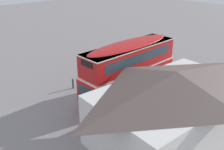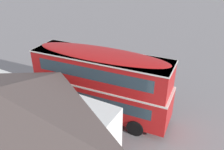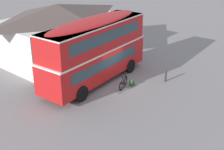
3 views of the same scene
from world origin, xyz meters
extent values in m
plane|color=gray|center=(0.00, 0.00, 0.00)|extent=(120.00, 120.00, 0.00)
cylinder|color=black|center=(2.45, 2.71, 0.55)|extent=(1.11, 0.31, 1.10)
cylinder|color=black|center=(2.51, 0.33, 0.55)|extent=(1.11, 0.31, 1.10)
cylinder|color=black|center=(-3.50, 2.56, 0.55)|extent=(1.11, 0.31, 1.10)
cylinder|color=black|center=(-3.45, 0.18, 0.55)|extent=(1.11, 0.31, 1.10)
cube|color=red|center=(-0.50, 1.45, 1.52)|extent=(9.66, 2.74, 2.10)
cube|color=white|center=(-0.50, 1.45, 2.60)|extent=(9.68, 2.76, 0.12)
cube|color=red|center=(-0.50, 1.45, 3.58)|extent=(9.37, 2.68, 1.90)
ellipsoid|color=red|center=(-0.50, 1.45, 4.61)|extent=(9.18, 2.62, 0.36)
cube|color=#2D424C|center=(4.28, 1.56, 1.77)|extent=(0.11, 2.05, 0.90)
cube|color=black|center=(4.16, 1.56, 4.10)|extent=(0.09, 1.38, 0.44)
cube|color=#2D424C|center=(-0.67, 0.20, 1.82)|extent=(7.49, 0.22, 0.76)
cube|color=#2D424C|center=(-0.47, 0.23, 3.73)|extent=(7.87, 0.23, 0.80)
cube|color=#2D424C|center=(-0.73, 2.68, 1.82)|extent=(7.49, 0.22, 0.76)
cube|color=#2D424C|center=(-0.53, 2.66, 3.73)|extent=(7.87, 0.23, 0.80)
cube|color=white|center=(-0.50, 1.45, 4.49)|extent=(9.47, 2.76, 0.08)
torus|color=black|center=(0.40, -0.69, 0.34)|extent=(0.67, 0.27, 0.68)
torus|color=black|center=(-0.60, -0.98, 0.34)|extent=(0.67, 0.27, 0.68)
cylinder|color=#B2B2B7|center=(0.40, -0.69, 0.34)|extent=(0.08, 0.11, 0.05)
cylinder|color=#B2B2B7|center=(-0.60, -0.98, 0.34)|extent=(0.08, 0.11, 0.05)
cylinder|color=black|center=(0.13, -0.77, 0.62)|extent=(0.46, 0.17, 0.69)
cylinder|color=black|center=(0.06, -0.79, 0.95)|extent=(0.57, 0.20, 0.04)
cylinder|color=black|center=(-0.15, -0.85, 0.62)|extent=(0.18, 0.08, 0.68)
cylinder|color=black|center=(-0.34, -0.91, 0.31)|extent=(0.53, 0.18, 0.09)
cylinder|color=black|center=(-0.41, -0.92, 0.65)|extent=(0.41, 0.14, 0.62)
cylinder|color=black|center=(0.37, -0.70, 0.65)|extent=(0.10, 0.06, 0.62)
cylinder|color=black|center=(0.34, -0.70, 1.00)|extent=(0.16, 0.45, 0.03)
ellipsoid|color=black|center=(-0.23, -0.87, 0.98)|extent=(0.28, 0.17, 0.06)
cube|color=black|center=(-0.53, -1.13, 0.36)|extent=(0.31, 0.21, 0.32)
cylinder|color=green|center=(0.13, -0.77, 0.62)|extent=(0.07, 0.07, 0.18)
cube|color=#386642|center=(0.51, -1.19, 0.23)|extent=(0.34, 0.28, 0.46)
ellipsoid|color=#386642|center=(0.51, -1.19, 0.46)|extent=(0.33, 0.26, 0.10)
cube|color=#27472E|center=(0.50, -1.33, 0.16)|extent=(0.23, 0.05, 0.16)
cylinder|color=black|center=(0.61, -1.06, 0.23)|extent=(0.04, 0.04, 0.37)
cylinder|color=black|center=(0.43, -1.05, 0.23)|extent=(0.04, 0.04, 0.37)
cylinder|color=#D84C33|center=(-0.10, -1.07, 0.10)|extent=(0.07, 0.07, 0.20)
cylinder|color=black|center=(-0.10, -1.07, 0.22)|extent=(0.04, 0.04, 0.03)
cylinder|color=#338CBF|center=(-1.18, -1.18, 0.09)|extent=(0.07, 0.07, 0.18)
cylinder|color=black|center=(-1.18, -1.18, 0.19)|extent=(0.04, 0.04, 0.03)
cube|color=silver|center=(1.82, 7.72, 1.78)|extent=(10.78, 6.86, 3.55)
pyramid|color=brown|center=(1.82, 7.72, 4.16)|extent=(11.20, 7.28, 1.21)
cube|color=#3D2319|center=(1.66, 4.55, 1.05)|extent=(1.10, 0.10, 2.10)
cube|color=#2D424C|center=(-0.95, 4.68, 1.95)|extent=(1.10, 0.10, 0.90)
cube|color=#2D424C|center=(4.27, 4.41, 1.95)|extent=(1.10, 0.10, 0.90)
cylinder|color=#333338|center=(2.68, -2.79, 0.42)|extent=(0.16, 0.16, 0.85)
sphere|color=#333338|center=(2.68, -2.79, 0.89)|extent=(0.16, 0.16, 0.16)
camera|label=1|loc=(14.48, 15.74, 10.87)|focal=40.79mm
camera|label=2|loc=(-7.10, 13.35, 10.16)|focal=36.81mm
camera|label=3|loc=(-16.31, -12.11, 9.75)|focal=48.35mm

